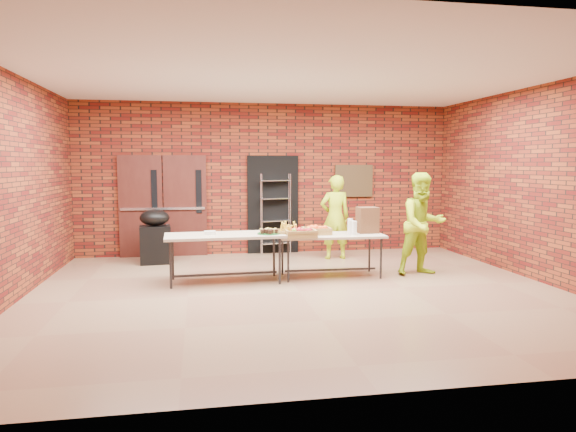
% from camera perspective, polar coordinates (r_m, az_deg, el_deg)
% --- Properties ---
extents(room, '(8.08, 7.08, 3.28)m').
position_cam_1_polar(room, '(7.58, 1.28, 3.37)').
color(room, '#8A644A').
rests_on(room, ground).
extents(double_doors, '(1.78, 0.12, 2.10)m').
position_cam_1_polar(double_doors, '(10.93, -13.67, 1.09)').
color(double_doors, '#411912').
rests_on(double_doors, room).
extents(dark_doorway, '(1.10, 0.06, 2.10)m').
position_cam_1_polar(dark_doorway, '(11.04, -1.69, 1.28)').
color(dark_doorway, black).
rests_on(dark_doorway, room).
extents(bronze_plaque, '(0.85, 0.04, 0.70)m').
position_cam_1_polar(bronze_plaque, '(11.40, 7.33, 3.89)').
color(bronze_plaque, '#392C17').
rests_on(bronze_plaque, room).
extents(wire_rack, '(0.66, 0.34, 1.71)m').
position_cam_1_polar(wire_rack, '(10.92, -1.39, 0.22)').
color(wire_rack, silver).
rests_on(wire_rack, room).
extents(table_left, '(1.95, 0.87, 0.79)m').
position_cam_1_polar(table_left, '(8.39, -7.03, -2.46)').
color(table_left, tan).
rests_on(table_left, room).
extents(table_right, '(1.79, 0.78, 0.73)m').
position_cam_1_polar(table_right, '(8.75, 4.80, -2.44)').
color(table_right, tan).
rests_on(table_right, room).
extents(basket_bananas, '(0.43, 0.33, 0.13)m').
position_cam_1_polar(basket_bananas, '(8.48, -0.06, -1.88)').
color(basket_bananas, '#A58042').
rests_on(basket_bananas, table_right).
extents(basket_oranges, '(0.47, 0.36, 0.15)m').
position_cam_1_polar(basket_oranges, '(8.74, 3.18, -1.62)').
color(basket_oranges, '#A58042').
rests_on(basket_oranges, table_right).
extents(basket_apples, '(0.50, 0.39, 0.15)m').
position_cam_1_polar(basket_apples, '(8.39, 1.41, -1.89)').
color(basket_apples, '#A58042').
rests_on(basket_apples, table_right).
extents(muffin_tray, '(0.38, 0.38, 0.09)m').
position_cam_1_polar(muffin_tray, '(8.35, -2.13, -1.71)').
color(muffin_tray, '#124519').
rests_on(muffin_tray, table_left).
extents(napkin_box, '(0.18, 0.12, 0.06)m').
position_cam_1_polar(napkin_box, '(8.35, -8.67, -1.86)').
color(napkin_box, silver).
rests_on(napkin_box, table_left).
extents(coffee_dispenser, '(0.34, 0.30, 0.45)m').
position_cam_1_polar(coffee_dispenser, '(9.00, 8.81, -0.44)').
color(coffee_dispenser, '#57321E').
rests_on(coffee_dispenser, table_right).
extents(cup_stack_front, '(0.08, 0.08, 0.25)m').
position_cam_1_polar(cup_stack_front, '(8.70, 7.00, -1.28)').
color(cup_stack_front, silver).
rests_on(cup_stack_front, table_right).
extents(cup_stack_mid, '(0.08, 0.08, 0.24)m').
position_cam_1_polar(cup_stack_mid, '(8.66, 7.39, -1.35)').
color(cup_stack_mid, silver).
rests_on(cup_stack_mid, table_right).
extents(cup_stack_back, '(0.09, 0.09, 0.26)m').
position_cam_1_polar(cup_stack_back, '(8.86, 6.91, -1.12)').
color(cup_stack_back, silver).
rests_on(cup_stack_back, table_right).
extents(covered_grill, '(0.62, 0.53, 1.05)m').
position_cam_1_polar(covered_grill, '(10.25, -14.55, -2.22)').
color(covered_grill, black).
rests_on(covered_grill, room).
extents(volunteer_woman, '(0.63, 0.43, 1.70)m').
position_cam_1_polar(volunteer_woman, '(10.40, 5.24, -0.13)').
color(volunteer_woman, '#ACCF17').
rests_on(volunteer_woman, room).
extents(volunteer_man, '(0.94, 0.77, 1.77)m').
position_cam_1_polar(volunteer_man, '(9.17, 14.74, -0.86)').
color(volunteer_man, '#ACCF17').
rests_on(volunteer_man, room).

